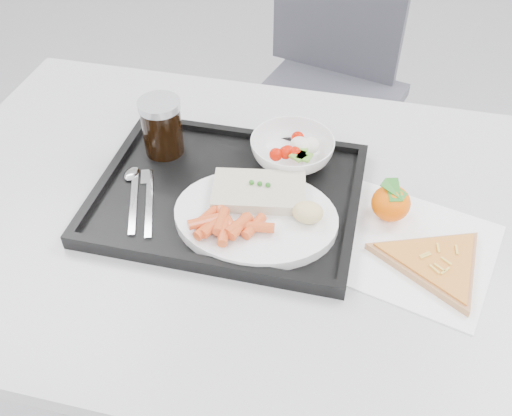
{
  "coord_description": "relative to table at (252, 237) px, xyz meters",
  "views": [
    {
      "loc": [
        0.17,
        -0.39,
        1.43
      ],
      "look_at": [
        0.01,
        0.29,
        0.77
      ],
      "focal_mm": 40.0,
      "sensor_mm": 36.0,
      "label": 1
    }
  ],
  "objects": [
    {
      "name": "table",
      "position": [
        0.0,
        0.0,
        0.0
      ],
      "size": [
        1.2,
        0.8,
        0.75
      ],
      "color": "#AEAEB0",
      "rests_on": "ground"
    },
    {
      "name": "chair",
      "position": [
        0.03,
        0.89,
        -0.15
      ],
      "size": [
        0.51,
        0.51,
        0.93
      ],
      "color": "#383840",
      "rests_on": "ground"
    },
    {
      "name": "tray",
      "position": [
        -0.05,
        0.02,
        0.08
      ],
      "size": [
        0.45,
        0.35,
        0.03
      ],
      "color": "black",
      "rests_on": "table"
    },
    {
      "name": "dinner_plate",
      "position": [
        0.02,
        -0.04,
        0.09
      ],
      "size": [
        0.27,
        0.27,
        0.02
      ],
      "color": "white",
      "rests_on": "tray"
    },
    {
      "name": "fish_fillet",
      "position": [
        0.01,
        0.0,
        0.11
      ],
      "size": [
        0.17,
        0.12,
        0.03
      ],
      "color": "beige",
      "rests_on": "dinner_plate"
    },
    {
      "name": "bread_roll",
      "position": [
        0.1,
        -0.03,
        0.12
      ],
      "size": [
        0.06,
        0.06,
        0.03
      ],
      "color": "beige",
      "rests_on": "dinner_plate"
    },
    {
      "name": "salad_bowl",
      "position": [
        0.04,
        0.13,
        0.11
      ],
      "size": [
        0.15,
        0.15,
        0.05
      ],
      "color": "white",
      "rests_on": "tray"
    },
    {
      "name": "cola_glass",
      "position": [
        -0.19,
        0.11,
        0.14
      ],
      "size": [
        0.08,
        0.08,
        0.11
      ],
      "color": "black",
      "rests_on": "tray"
    },
    {
      "name": "cutlery",
      "position": [
        -0.2,
        -0.02,
        0.08
      ],
      "size": [
        0.11,
        0.17,
        0.01
      ],
      "color": "silver",
      "rests_on": "tray"
    },
    {
      "name": "napkin",
      "position": [
        0.27,
        -0.03,
        0.07
      ],
      "size": [
        0.3,
        0.3,
        0.0
      ],
      "color": "white",
      "rests_on": "table"
    },
    {
      "name": "tangerine",
      "position": [
        0.23,
        0.03,
        0.1
      ],
      "size": [
        0.07,
        0.07,
        0.07
      ],
      "color": "orange",
      "rests_on": "napkin"
    },
    {
      "name": "pizza_slice",
      "position": [
        0.31,
        -0.06,
        0.08
      ],
      "size": [
        0.24,
        0.24,
        0.02
      ],
      "color": "#DDBE6E",
      "rests_on": "napkin"
    },
    {
      "name": "carrot_pile",
      "position": [
        -0.02,
        -0.09,
        0.11
      ],
      "size": [
        0.14,
        0.08,
        0.03
      ],
      "color": "#DB4F20",
      "rests_on": "dinner_plate"
    },
    {
      "name": "salad_contents",
      "position": [
        0.06,
        0.13,
        0.12
      ],
      "size": [
        0.08,
        0.09,
        0.03
      ],
      "color": "#BC1001",
      "rests_on": "salad_bowl"
    }
  ]
}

